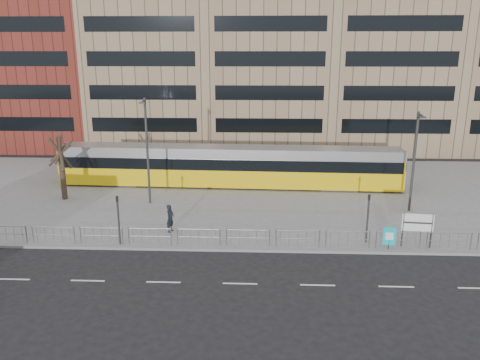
{
  "coord_description": "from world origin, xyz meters",
  "views": [
    {
      "loc": [
        2.88,
        -25.86,
        11.63
      ],
      "look_at": [
        1.59,
        6.0,
        2.81
      ],
      "focal_mm": 35.0,
      "sensor_mm": 36.0,
      "label": 1
    }
  ],
  "objects_px": {
    "pedestrian": "(170,218)",
    "traffic_light_west": "(118,214)",
    "traffic_light_east": "(368,212)",
    "lamp_post_west": "(147,147)",
    "bare_tree": "(58,132)",
    "tram": "(229,166)",
    "lamp_post_east": "(415,158)",
    "station_sign": "(418,224)",
    "ad_panel": "(389,236)"
  },
  "relations": [
    {
      "from": "tram",
      "to": "traffic_light_east",
      "type": "xyz_separation_m",
      "value": [
        9.33,
        -12.32,
        0.22
      ]
    },
    {
      "from": "station_sign",
      "to": "pedestrian",
      "type": "xyz_separation_m",
      "value": [
        -15.3,
        1.89,
        -0.54
      ]
    },
    {
      "from": "ad_panel",
      "to": "station_sign",
      "type": "bearing_deg",
      "value": 19.03
    },
    {
      "from": "ad_panel",
      "to": "bare_tree",
      "type": "xyz_separation_m",
      "value": [
        -23.37,
        8.94,
        4.58
      ]
    },
    {
      "from": "station_sign",
      "to": "traffic_light_west",
      "type": "distance_m",
      "value": 18.03
    },
    {
      "from": "lamp_post_west",
      "to": "lamp_post_east",
      "type": "relative_size",
      "value": 1.11
    },
    {
      "from": "traffic_light_east",
      "to": "lamp_post_west",
      "type": "bearing_deg",
      "value": 176.1
    },
    {
      "from": "traffic_light_east",
      "to": "lamp_post_east",
      "type": "bearing_deg",
      "value": 74.65
    },
    {
      "from": "ad_panel",
      "to": "lamp_post_east",
      "type": "height_order",
      "value": "lamp_post_east"
    },
    {
      "from": "traffic_light_east",
      "to": "bare_tree",
      "type": "xyz_separation_m",
      "value": [
        -22.25,
        7.93,
        3.42
      ]
    },
    {
      "from": "traffic_light_east",
      "to": "lamp_post_east",
      "type": "height_order",
      "value": "lamp_post_east"
    },
    {
      "from": "traffic_light_west",
      "to": "pedestrian",
      "type": "bearing_deg",
      "value": 29.63
    },
    {
      "from": "tram",
      "to": "traffic_light_west",
      "type": "bearing_deg",
      "value": -111.76
    },
    {
      "from": "traffic_light_west",
      "to": "lamp_post_west",
      "type": "height_order",
      "value": "lamp_post_west"
    },
    {
      "from": "traffic_light_east",
      "to": "lamp_post_west",
      "type": "relative_size",
      "value": 0.38
    },
    {
      "from": "traffic_light_west",
      "to": "lamp_post_east",
      "type": "bearing_deg",
      "value": 10.33
    },
    {
      "from": "bare_tree",
      "to": "pedestrian",
      "type": "bearing_deg",
      "value": -34.2
    },
    {
      "from": "pedestrian",
      "to": "lamp_post_east",
      "type": "relative_size",
      "value": 0.25
    },
    {
      "from": "bare_tree",
      "to": "ad_panel",
      "type": "bearing_deg",
      "value": -20.94
    },
    {
      "from": "ad_panel",
      "to": "traffic_light_east",
      "type": "relative_size",
      "value": 0.45
    },
    {
      "from": "ad_panel",
      "to": "lamp_post_west",
      "type": "xyz_separation_m",
      "value": [
        -16.29,
        8.14,
        3.64
      ]
    },
    {
      "from": "tram",
      "to": "traffic_light_west",
      "type": "distance_m",
      "value": 14.47
    },
    {
      "from": "station_sign",
      "to": "ad_panel",
      "type": "bearing_deg",
      "value": -161.23
    },
    {
      "from": "traffic_light_west",
      "to": "lamp_post_west",
      "type": "xyz_separation_m",
      "value": [
        0.01,
        8.04,
        2.48
      ]
    },
    {
      "from": "tram",
      "to": "traffic_light_east",
      "type": "relative_size",
      "value": 9.58
    },
    {
      "from": "station_sign",
      "to": "traffic_light_east",
      "type": "bearing_deg",
      "value": 173.52
    },
    {
      "from": "pedestrian",
      "to": "bare_tree",
      "type": "relative_size",
      "value": 0.24
    },
    {
      "from": "lamp_post_west",
      "to": "traffic_light_west",
      "type": "bearing_deg",
      "value": -90.07
    },
    {
      "from": "tram",
      "to": "lamp_post_west",
      "type": "bearing_deg",
      "value": -136.24
    },
    {
      "from": "station_sign",
      "to": "traffic_light_east",
      "type": "xyz_separation_m",
      "value": [
        -2.84,
        0.61,
        0.51
      ]
    },
    {
      "from": "pedestrian",
      "to": "traffic_light_east",
      "type": "height_order",
      "value": "traffic_light_east"
    },
    {
      "from": "traffic_light_west",
      "to": "bare_tree",
      "type": "height_order",
      "value": "bare_tree"
    },
    {
      "from": "tram",
      "to": "bare_tree",
      "type": "relative_size",
      "value": 3.88
    },
    {
      "from": "lamp_post_west",
      "to": "lamp_post_east",
      "type": "distance_m",
      "value": 19.72
    },
    {
      "from": "pedestrian",
      "to": "traffic_light_west",
      "type": "height_order",
      "value": "traffic_light_west"
    },
    {
      "from": "tram",
      "to": "traffic_light_east",
      "type": "distance_m",
      "value": 15.46
    },
    {
      "from": "lamp_post_east",
      "to": "station_sign",
      "type": "bearing_deg",
      "value": -104.06
    },
    {
      "from": "traffic_light_west",
      "to": "bare_tree",
      "type": "relative_size",
      "value": 0.41
    },
    {
      "from": "lamp_post_east",
      "to": "bare_tree",
      "type": "relative_size",
      "value": 0.96
    },
    {
      "from": "traffic_light_east",
      "to": "ad_panel",
      "type": "bearing_deg",
      "value": -20.96
    },
    {
      "from": "tram",
      "to": "lamp_post_west",
      "type": "height_order",
      "value": "lamp_post_west"
    },
    {
      "from": "traffic_light_west",
      "to": "traffic_light_east",
      "type": "height_order",
      "value": "same"
    },
    {
      "from": "traffic_light_east",
      "to": "traffic_light_west",
      "type": "bearing_deg",
      "value": -155.31
    },
    {
      "from": "pedestrian",
      "to": "lamp_post_east",
      "type": "height_order",
      "value": "lamp_post_east"
    },
    {
      "from": "traffic_light_west",
      "to": "traffic_light_east",
      "type": "bearing_deg",
      "value": -5.77
    },
    {
      "from": "tram",
      "to": "traffic_light_west",
      "type": "height_order",
      "value": "tram"
    },
    {
      "from": "lamp_post_west",
      "to": "lamp_post_east",
      "type": "xyz_separation_m",
      "value": [
        19.69,
        -1.05,
        -0.4
      ]
    },
    {
      "from": "bare_tree",
      "to": "tram",
      "type": "bearing_deg",
      "value": 18.79
    },
    {
      "from": "pedestrian",
      "to": "traffic_light_west",
      "type": "distance_m",
      "value": 3.65
    },
    {
      "from": "traffic_light_west",
      "to": "station_sign",
      "type": "bearing_deg",
      "value": -8.25
    }
  ]
}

